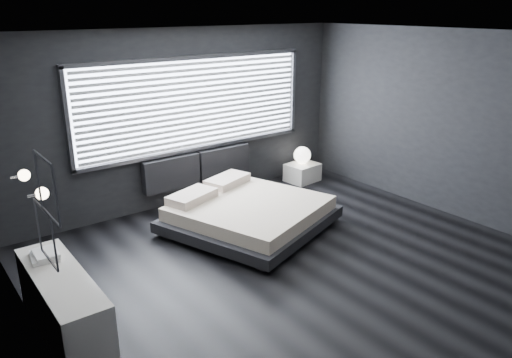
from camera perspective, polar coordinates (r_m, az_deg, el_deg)
room at (r=5.92m, az=4.98°, el=2.41°), size 6.04×6.00×2.80m
window at (r=8.11m, az=-6.84°, el=8.48°), size 4.14×0.09×1.52m
headboard at (r=8.30m, az=-6.61°, el=1.32°), size 1.96×0.16×0.52m
sconce_near at (r=4.59m, az=-23.30°, el=-1.54°), size 0.18×0.11×0.11m
sconce_far at (r=5.15m, az=-25.01°, el=0.38°), size 0.18×0.11×0.11m
wall_art_upper at (r=3.94m, az=-22.81°, el=-0.93°), size 0.01×0.48×0.48m
wall_art_lower at (r=4.34m, az=-22.89°, el=-5.85°), size 0.01×0.48×0.48m
bed at (r=7.30m, az=-0.92°, el=-3.80°), size 2.60×2.55×0.54m
nightstand at (r=9.32m, az=5.32°, el=0.76°), size 0.61×0.52×0.33m
orb_lamp at (r=9.27m, az=5.30°, el=2.75°), size 0.31×0.31×0.31m
dresser at (r=5.39m, az=-21.11°, el=-13.23°), size 0.48×1.65×0.66m
book_stack at (r=5.59m, az=-22.97°, el=-7.98°), size 0.31×0.38×0.07m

